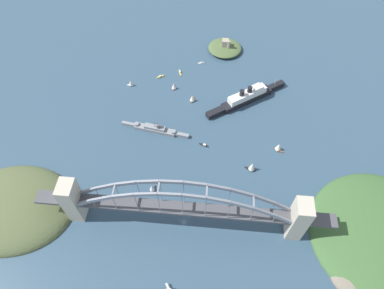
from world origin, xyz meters
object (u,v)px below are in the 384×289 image
at_px(fort_island_mid_harbor, 225,48).
at_px(small_boat_1, 160,77).
at_px(ocean_liner, 246,97).
at_px(channel_marker_buoy, 157,182).
at_px(small_boat_2, 252,166).
at_px(harbor_arch_bridge, 183,208).
at_px(naval_cruiser, 155,129).
at_px(small_boat_4, 192,98).
at_px(small_boat_8, 279,147).
at_px(small_boat_5, 152,188).
at_px(small_boat_7, 201,63).
at_px(small_boat_9, 131,83).
at_px(small_boat_3, 174,86).
at_px(small_boat_6, 180,72).
at_px(small_boat_0, 204,145).

height_order(fort_island_mid_harbor, small_boat_1, fort_island_mid_harbor).
relative_size(ocean_liner, channel_marker_buoy, 32.35).
height_order(fort_island_mid_harbor, small_boat_2, fort_island_mid_harbor).
bearing_deg(harbor_arch_bridge, ocean_liner, 70.00).
xyz_separation_m(naval_cruiser, small_boat_4, (34.93, 46.60, 1.58)).
relative_size(harbor_arch_bridge, small_boat_8, 22.84).
height_order(ocean_liner, small_boat_2, ocean_liner).
height_order(ocean_liner, small_boat_5, ocean_liner).
bearing_deg(ocean_liner, small_boat_7, 133.12).
bearing_deg(small_boat_4, small_boat_9, 166.47).
bearing_deg(channel_marker_buoy, small_boat_8, 22.95).
distance_m(naval_cruiser, small_boat_9, 75.34).
relative_size(small_boat_1, small_boat_9, 0.97).
bearing_deg(fort_island_mid_harbor, harbor_arch_bridge, -96.72).
distance_m(naval_cruiser, channel_marker_buoy, 63.61).
bearing_deg(small_boat_9, channel_marker_buoy, -68.43).
height_order(small_boat_4, small_boat_7, small_boat_4).
xyz_separation_m(small_boat_3, small_boat_4, (23.15, -17.40, 0.27)).
relative_size(small_boat_5, small_boat_9, 1.14).
relative_size(ocean_liner, small_boat_3, 9.42).
bearing_deg(small_boat_1, ocean_liner, -16.47).
bearing_deg(harbor_arch_bridge, small_boat_5, 139.16).
xyz_separation_m(ocean_liner, small_boat_6, (-79.53, 39.52, -5.47)).
distance_m(small_boat_8, channel_marker_buoy, 126.69).
xyz_separation_m(small_boat_2, small_boat_3, (-88.78, 103.49, -1.70)).
xyz_separation_m(small_boat_9, channel_marker_buoy, (50.20, -127.01, -3.16)).
bearing_deg(harbor_arch_bridge, small_boat_9, 115.96).
height_order(fort_island_mid_harbor, small_boat_8, fort_island_mid_harbor).
xyz_separation_m(fort_island_mid_harbor, small_boat_7, (-28.26, -28.01, -3.33)).
distance_m(small_boat_1, small_boat_4, 54.85).
relative_size(naval_cruiser, small_boat_9, 8.10).
bearing_deg(small_boat_0, small_boat_2, -27.42).
height_order(small_boat_5, small_boat_8, small_boat_8).
bearing_deg(small_boat_9, small_boat_1, 28.61).
xyz_separation_m(small_boat_3, small_boat_6, (4.19, 27.31, -3.53)).
bearing_deg(small_boat_2, small_boat_8, 44.03).
bearing_deg(fort_island_mid_harbor, small_boat_4, -110.06).
distance_m(small_boat_1, small_boat_5, 153.59).
bearing_deg(small_boat_9, small_boat_7, 30.25).
distance_m(small_boat_2, small_boat_5, 97.93).
xyz_separation_m(small_boat_5, small_boat_6, (8.18, 162.13, -4.10)).
height_order(ocean_liner, small_boat_3, ocean_liner).
relative_size(small_boat_6, channel_marker_buoy, 3.96).
bearing_deg(small_boat_9, small_boat_6, 26.05).
relative_size(naval_cruiser, small_boat_4, 7.32).
distance_m(small_boat_0, small_boat_1, 113.32).
distance_m(harbor_arch_bridge, small_boat_7, 211.51).
distance_m(naval_cruiser, small_boat_8, 128.43).
xyz_separation_m(naval_cruiser, channel_marker_buoy, (11.13, -62.60, -1.87)).
xyz_separation_m(naval_cruiser, small_boat_7, (40.33, 110.72, -2.22)).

